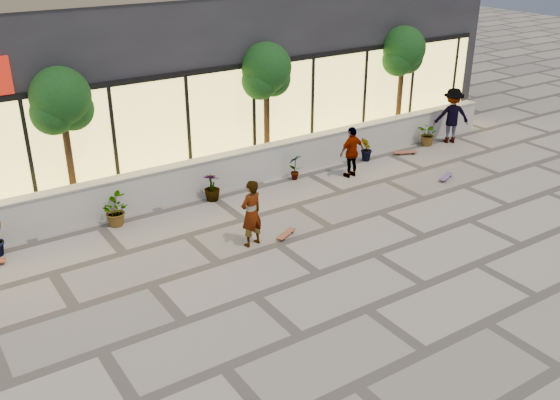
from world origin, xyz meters
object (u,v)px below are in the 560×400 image
tree_east (403,54)px  skateboard_right_far (446,177)px  skater_right_near (352,152)px  tree_mideast (266,74)px  tree_midwest (61,104)px  skateboard_right_near (405,152)px  skater_right_far (452,116)px  skater_center (251,213)px  skateboard_center (286,234)px

tree_east → skateboard_right_far: 4.97m
skater_right_near → tree_mideast: bearing=-51.8°
tree_east → skateboard_right_far: tree_east is taller
tree_midwest → tree_east: 11.50m
tree_mideast → skater_right_near: 3.45m
tree_east → skater_right_near: 4.78m
skateboard_right_near → skateboard_right_far: skateboard_right_near is taller
skater_right_far → skateboard_right_far: skater_right_far is taller
tree_east → skateboard_right_far: (-1.49, -3.75, -2.91)m
tree_east → skater_center: bearing=-154.4°
tree_midwest → skater_right_near: (7.76, -1.99, -2.20)m
tree_midwest → skateboard_right_near: 11.00m
skateboard_right_far → skateboard_right_near: bearing=53.6°
tree_midwest → tree_east: size_ratio=1.00×
tree_east → skateboard_center: tree_east is taller
tree_east → skater_center: 9.69m
skater_right_near → skater_center: bearing=20.5°
skater_center → skateboard_right_near: (7.52, 2.59, -0.75)m
skater_right_near → skateboard_right_far: skater_right_near is taller
skater_center → skateboard_center: 1.20m
tree_east → skater_center: tree_east is taller
tree_mideast → skater_right_far: 7.13m
skateboard_center → skater_right_near: bearing=3.0°
tree_midwest → skateboard_right_near: (10.50, -1.50, -2.90)m
skateboard_right_near → skateboard_right_far: (-0.49, -2.25, -0.00)m
tree_midwest → skateboard_center: (3.90, -4.19, -2.92)m
tree_midwest → skateboard_right_far: (10.01, -3.75, -2.91)m
tree_east → skateboard_right_far: size_ratio=4.96×
tree_mideast → skateboard_right_far: size_ratio=4.96×
tree_mideast → tree_east: 5.50m
skateboard_right_far → skater_center: bearing=158.8°
skater_center → skateboard_right_far: 7.08m
skateboard_right_far → tree_mideast: bearing=112.9°
tree_mideast → skateboard_right_far: 6.21m
skater_right_far → tree_midwest: bearing=22.8°
skater_center → skater_right_near: bearing=-167.7°
skateboard_center → skateboard_right_far: (6.11, 0.44, 0.01)m
tree_mideast → skater_right_near: (1.76, -1.99, -2.20)m
tree_mideast → skateboard_center: bearing=-116.7°
skateboard_center → skateboard_right_far: 6.12m
skater_center → skater_right_near: 5.22m
tree_midwest → skateboard_right_far: size_ratio=4.96×
skater_right_far → skateboard_right_near: 2.36m
tree_midwest → skater_center: bearing=-53.9°
tree_midwest → skater_right_far: size_ratio=2.05×
skater_center → skateboard_right_far: size_ratio=2.11×
tree_east → skater_right_far: size_ratio=2.05×
skater_center → tree_east: bearing=-165.7°
tree_mideast → skater_center: 5.52m
skater_right_near → skateboard_right_near: size_ratio=1.91×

